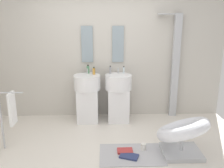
# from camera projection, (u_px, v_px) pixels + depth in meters

# --- Properties ---
(ground_plane) EXTENTS (4.80, 3.60, 0.04)m
(ground_plane) POSITION_uv_depth(u_px,v_px,m) (103.00, 158.00, 3.54)
(ground_plane) COLOR silver
(rear_partition) EXTENTS (4.80, 0.10, 2.60)m
(rear_partition) POSITION_uv_depth(u_px,v_px,m) (103.00, 52.00, 4.78)
(rear_partition) COLOR beige
(rear_partition) RESTS_ON ground_plane
(pedestal_sink_left) EXTENTS (0.50, 0.50, 1.02)m
(pedestal_sink_left) POSITION_uv_depth(u_px,v_px,m) (88.00, 96.00, 4.65)
(pedestal_sink_left) COLOR white
(pedestal_sink_left) RESTS_ON ground_plane
(pedestal_sink_right) EXTENTS (0.50, 0.50, 1.02)m
(pedestal_sink_right) POSITION_uv_depth(u_px,v_px,m) (118.00, 96.00, 4.66)
(pedestal_sink_right) COLOR white
(pedestal_sink_right) RESTS_ON ground_plane
(vanity_mirror_left) EXTENTS (0.22, 0.03, 0.69)m
(vanity_mirror_left) POSITION_uv_depth(u_px,v_px,m) (87.00, 44.00, 4.66)
(vanity_mirror_left) COLOR #8C9EA8
(vanity_mirror_right) EXTENTS (0.22, 0.03, 0.69)m
(vanity_mirror_right) POSITION_uv_depth(u_px,v_px,m) (118.00, 44.00, 4.68)
(vanity_mirror_right) COLOR #8C9EA8
(shower_column) EXTENTS (0.49, 0.24, 2.05)m
(shower_column) POSITION_uv_depth(u_px,v_px,m) (175.00, 64.00, 4.76)
(shower_column) COLOR #B7BABF
(shower_column) RESTS_ON ground_plane
(lounge_chair) EXTENTS (1.10, 1.10, 0.65)m
(lounge_chair) POSITION_uv_depth(u_px,v_px,m) (183.00, 132.00, 3.52)
(lounge_chair) COLOR #B7BABF
(lounge_chair) RESTS_ON ground_plane
(towel_rack) EXTENTS (0.37, 0.22, 0.95)m
(towel_rack) POSITION_uv_depth(u_px,v_px,m) (10.00, 110.00, 3.61)
(towel_rack) COLOR #B7BABF
(towel_rack) RESTS_ON ground_plane
(area_rug) EXTENTS (0.94, 0.62, 0.01)m
(area_rug) POSITION_uv_depth(u_px,v_px,m) (131.00, 154.00, 3.58)
(area_rug) COLOR #B2B2B7
(area_rug) RESTS_ON ground_plane
(magazine_navy) EXTENTS (0.30, 0.25, 0.03)m
(magazine_navy) POSITION_uv_depth(u_px,v_px,m) (129.00, 156.00, 3.50)
(magazine_navy) COLOR navy
(magazine_navy) RESTS_ON area_rug
(magazine_red) EXTENTS (0.24, 0.16, 0.03)m
(magazine_red) POSITION_uv_depth(u_px,v_px,m) (125.00, 151.00, 3.64)
(magazine_red) COLOR #B73838
(magazine_red) RESTS_ON area_rug
(coffee_mug) EXTENTS (0.08, 0.08, 0.10)m
(coffee_mug) POSITION_uv_depth(u_px,v_px,m) (143.00, 146.00, 3.70)
(coffee_mug) COLOR white
(coffee_mug) RESTS_ON area_rug
(soap_bottle_green) EXTENTS (0.05, 0.05, 0.16)m
(soap_bottle_green) POSITION_uv_depth(u_px,v_px,m) (88.00, 69.00, 4.67)
(soap_bottle_green) COLOR #59996B
(soap_bottle_green) RESTS_ON pedestal_sink_left
(soap_bottle_clear) EXTENTS (0.04, 0.04, 0.14)m
(soap_bottle_clear) POSITION_uv_depth(u_px,v_px,m) (124.00, 70.00, 4.68)
(soap_bottle_clear) COLOR silver
(soap_bottle_clear) RESTS_ON pedestal_sink_right
(soap_bottle_amber) EXTENTS (0.05, 0.05, 0.14)m
(soap_bottle_amber) POSITION_uv_depth(u_px,v_px,m) (94.00, 71.00, 4.57)
(soap_bottle_amber) COLOR #C68C38
(soap_bottle_amber) RESTS_ON pedestal_sink_left
(soap_bottle_grey) EXTENTS (0.04, 0.04, 0.16)m
(soap_bottle_grey) POSITION_uv_depth(u_px,v_px,m) (110.00, 70.00, 4.63)
(soap_bottle_grey) COLOR #99999E
(soap_bottle_grey) RESTS_ON pedestal_sink_right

